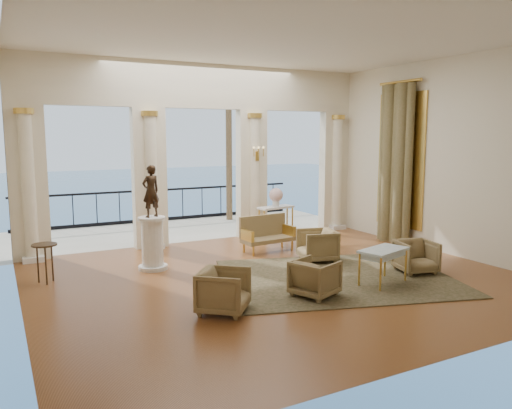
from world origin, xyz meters
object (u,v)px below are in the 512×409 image
settee (266,233)px  pedestal (152,244)px  console_table (276,212)px  armchair_a (224,289)px  armchair_c (317,244)px  statue (151,191)px  game_table (383,253)px  armchair_b (416,255)px  side_table (44,250)px  armchair_d (315,276)px

settee → pedestal: (-2.87, -0.36, 0.11)m
pedestal → console_table: (3.65, 1.25, 0.23)m
armchair_a → armchair_c: (3.11, 1.95, 0.01)m
armchair_c → settee: 1.49m
armchair_a → statue: (-0.26, 2.99, 1.25)m
game_table → pedestal: 4.60m
armchair_a → armchair_b: armchair_a is taller
pedestal → side_table: pedestal is taller
armchair_a → settee: bearing=2.3°
settee → pedestal: size_ratio=1.21×
armchair_a → armchair_b: (4.34, 0.26, -0.01)m
armchair_b → side_table: bearing=172.1°
armchair_a → armchair_d: 1.71m
armchair_a → settee: 4.24m
armchair_c → pedestal: 3.53m
armchair_a → armchair_d: armchair_a is taller
statue → side_table: size_ratio=1.43×
armchair_a → pedestal: size_ratio=0.69×
armchair_b → pedestal: 5.35m
game_table → statue: 4.71m
side_table → pedestal: bearing=-0.0°
armchair_d → pedestal: bearing=12.1°
armchair_a → armchair_d: size_ratio=1.07×
armchair_d → statue: size_ratio=0.67×
armchair_d → settee: settee is taller
armchair_d → side_table: (-4.01, 3.00, 0.28)m
armchair_d → game_table: (1.52, -0.00, 0.24)m
armchair_c → statue: size_ratio=0.73×
armchair_d → game_table: size_ratio=0.65×
pedestal → settee: bearing=7.1°
armchair_a → armchair_b: 4.35m
settee → pedestal: 2.89m
armchair_c → statue: 3.74m
armchair_a → pedestal: bearing=45.2°
side_table → armchair_a: bearing=-52.3°
game_table → console_table: size_ratio=1.08×
armchair_c → game_table: size_ratio=0.72×
armchair_a → console_table: (3.39, 4.24, 0.38)m
armchair_c → pedestal: (-3.37, 1.04, 0.14)m
game_table → armchair_d: bearing=163.1°
armchair_a → statue: statue is taller
armchair_d → armchair_c: bearing=-56.8°
pedestal → statue: size_ratio=1.03×
armchair_c → console_table: console_table is taller
armchair_b → side_table: (-6.64, 2.73, 0.27)m
armchair_a → side_table: (-2.31, 2.99, 0.26)m
armchair_b → settee: (-1.73, 3.09, 0.06)m
armchair_c → pedestal: size_ratio=0.71×
armchair_c → armchair_d: armchair_c is taller
game_table → console_table: (0.17, 4.25, 0.16)m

